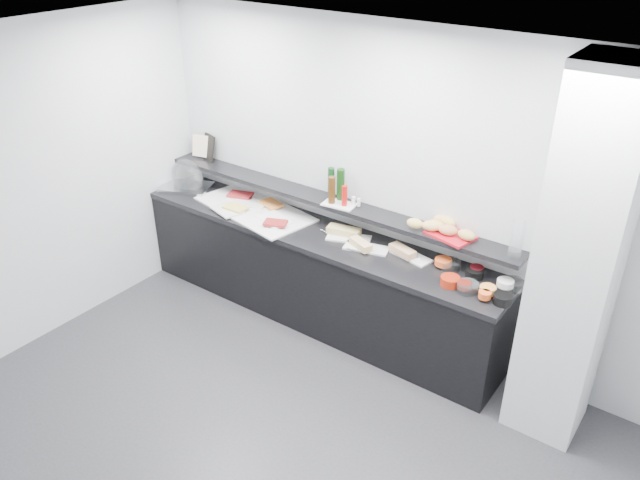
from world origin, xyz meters
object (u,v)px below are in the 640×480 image
Objects in this scene: condiment_tray at (339,204)px; carafe at (517,240)px; framed_print at (209,147)px; sandwich_plate_mid at (366,248)px; cloche_base at (186,187)px; bread_tray at (450,235)px.

condiment_tray is 0.94× the size of carafe.
framed_print is at bearing 168.57° from condiment_tray.
framed_print reaches higher than condiment_tray.
carafe reaches higher than sandwich_plate_mid.
carafe is (3.30, 0.17, 0.38)m from cloche_base.
carafe is (3.22, -0.11, 0.02)m from framed_print.
carafe is (1.55, 0.01, 0.14)m from condiment_tray.
framed_print reaches higher than sandwich_plate_mid.
sandwich_plate_mid is 1.05× the size of bread_tray.
condiment_tray is 1.56m from carafe.
condiment_tray is at bearing -165.18° from bread_tray.
condiment_tray is 0.80× the size of bread_tray.
condiment_tray is (-0.37, 0.13, 0.25)m from sandwich_plate_mid.
condiment_tray reaches higher than sandwich_plate_mid.
carafe is (1.18, 0.14, 0.39)m from sandwich_plate_mid.
sandwich_plate_mid is at bearing -21.77° from cloche_base.
cloche_base is at bearing -177.04° from carafe.
condiment_tray reaches higher than cloche_base.
condiment_tray is at bearing -17.21° from cloche_base.
framed_print is (-2.04, 0.25, 0.37)m from sandwich_plate_mid.
cloche_base is 1.38× the size of bread_tray.
bread_tray is at bearing -18.34° from cloche_base.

